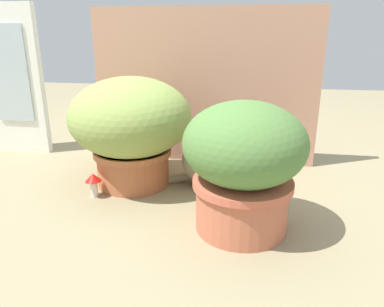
{
  "coord_description": "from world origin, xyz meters",
  "views": [
    {
      "loc": [
        0.36,
        -1.25,
        0.63
      ],
      "look_at": [
        0.14,
        0.05,
        0.18
      ],
      "focal_mm": 34.14,
      "sensor_mm": 36.0,
      "label": 1
    }
  ],
  "objects_px": {
    "mushroom_ornament_red": "(93,181)",
    "mushroom_ornament_pink": "(133,171)",
    "grass_planter": "(131,125)",
    "leafy_planter": "(244,162)",
    "cat": "(217,158)"
  },
  "relations": [
    {
      "from": "leafy_planter",
      "to": "mushroom_ornament_pink",
      "type": "xyz_separation_m",
      "value": [
        -0.44,
        0.21,
        -0.14
      ]
    },
    {
      "from": "cat",
      "to": "grass_planter",
      "type": "bearing_deg",
      "value": -173.18
    },
    {
      "from": "cat",
      "to": "leafy_planter",
      "type": "bearing_deg",
      "value": -71.32
    },
    {
      "from": "cat",
      "to": "mushroom_ornament_red",
      "type": "height_order",
      "value": "cat"
    },
    {
      "from": "mushroom_ornament_red",
      "to": "mushroom_ornament_pink",
      "type": "distance_m",
      "value": 0.16
    },
    {
      "from": "cat",
      "to": "mushroom_ornament_red",
      "type": "distance_m",
      "value": 0.51
    },
    {
      "from": "leafy_planter",
      "to": "mushroom_ornament_red",
      "type": "relative_size",
      "value": 4.35
    },
    {
      "from": "leafy_planter",
      "to": "mushroom_ornament_pink",
      "type": "bearing_deg",
      "value": 154.26
    },
    {
      "from": "grass_planter",
      "to": "mushroom_ornament_pink",
      "type": "height_order",
      "value": "grass_planter"
    },
    {
      "from": "mushroom_ornament_red",
      "to": "leafy_planter",
      "type": "bearing_deg",
      "value": -14.24
    },
    {
      "from": "leafy_planter",
      "to": "mushroom_ornament_pink",
      "type": "distance_m",
      "value": 0.51
    },
    {
      "from": "grass_planter",
      "to": "cat",
      "type": "height_order",
      "value": "grass_planter"
    },
    {
      "from": "leafy_planter",
      "to": "cat",
      "type": "xyz_separation_m",
      "value": [
        -0.12,
        0.34,
        -0.11
      ]
    },
    {
      "from": "leafy_planter",
      "to": "cat",
      "type": "distance_m",
      "value": 0.38
    },
    {
      "from": "grass_planter",
      "to": "mushroom_ornament_red",
      "type": "xyz_separation_m",
      "value": [
        -0.11,
        -0.15,
        -0.19
      ]
    }
  ]
}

